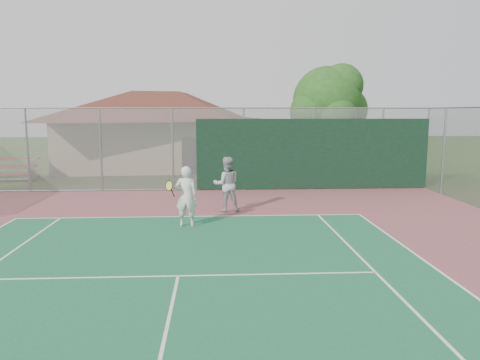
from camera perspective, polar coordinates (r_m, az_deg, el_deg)
The scene contains 6 objects.
back_fence at distance 19.93m, azimuth 0.74°, elevation 3.50°, with size 20.08×0.11×3.53m.
clubhouse at distance 28.73m, azimuth -9.55°, elevation 6.98°, with size 12.98×9.18×5.35m.
bleachers at distance 25.60m, azimuth -26.67°, elevation 1.22°, with size 3.02×1.96×1.07m.
tree at distance 24.14m, azimuth 10.79°, elevation 9.15°, with size 4.09×3.87×5.70m.
player_white_front at distance 13.72m, azimuth -6.61°, elevation -2.04°, with size 0.98×0.71×1.78m.
player_grey_back at distance 15.68m, azimuth -1.66°, elevation -0.58°, with size 0.98×0.81×1.84m.
Camera 1 is at (0.76, -2.84, 3.36)m, focal length 35.00 mm.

